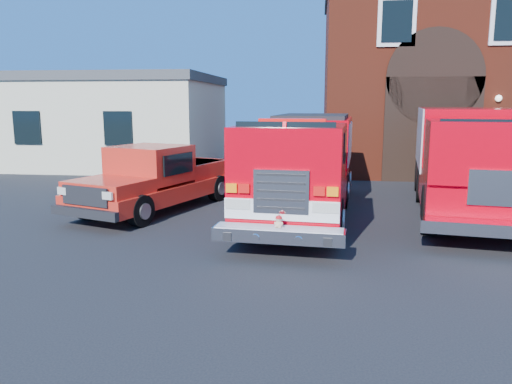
# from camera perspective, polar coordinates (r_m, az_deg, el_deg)

# --- Properties ---
(ground) EXTENTS (100.00, 100.00, 0.00)m
(ground) POSITION_cam_1_polar(r_m,az_deg,el_deg) (11.32, 0.75, -5.42)
(ground) COLOR black
(ground) RESTS_ON ground
(parking_stripe_mid) EXTENTS (0.12, 3.00, 0.01)m
(parking_stripe_mid) POSITION_cam_1_polar(r_m,az_deg,el_deg) (16.05, 26.25, -1.80)
(parking_stripe_mid) COLOR #DDAE0B
(parking_stripe_mid) RESTS_ON ground
(parking_stripe_far) EXTENTS (0.12, 3.00, 0.01)m
(parking_stripe_far) POSITION_cam_1_polar(r_m,az_deg,el_deg) (18.85, 23.32, 0.07)
(parking_stripe_far) COLOR #DDAE0B
(parking_stripe_far) RESTS_ON ground
(fire_station) EXTENTS (15.20, 10.20, 8.45)m
(fire_station) POSITION_cam_1_polar(r_m,az_deg,el_deg) (26.04, 25.07, 11.92)
(fire_station) COLOR maroon
(fire_station) RESTS_ON ground
(side_building) EXTENTS (10.20, 8.20, 4.35)m
(side_building) POSITION_cam_1_polar(r_m,az_deg,el_deg) (25.94, -16.22, 7.94)
(side_building) COLOR beige
(side_building) RESTS_ON ground
(fire_engine) EXTENTS (3.16, 8.94, 2.70)m
(fire_engine) POSITION_cam_1_polar(r_m,az_deg,el_deg) (13.79, 5.62, 3.29)
(fire_engine) COLOR black
(fire_engine) RESTS_ON ground
(pickup_truck) EXTENTS (3.80, 6.02, 1.86)m
(pickup_truck) POSITION_cam_1_polar(r_m,az_deg,el_deg) (14.55, -11.26, 1.43)
(pickup_truck) COLOR black
(pickup_truck) RESTS_ON ground
(secondary_truck) EXTENTS (4.07, 9.16, 2.87)m
(secondary_truck) POSITION_cam_1_polar(r_m,az_deg,el_deg) (15.26, 23.22, 3.80)
(secondary_truck) COLOR black
(secondary_truck) RESTS_ON ground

